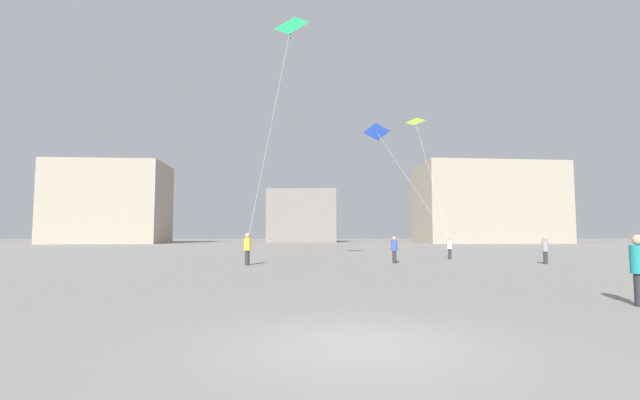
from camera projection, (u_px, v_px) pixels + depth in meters
The scene contains 12 objects.
ground_plane at pixel (360, 346), 7.05m from camera, with size 300.00×300.00×0.00m, color gray.
person_in_teal at pixel (639, 267), 10.92m from camera, with size 0.39×0.39×1.77m.
person_in_grey at pixel (545, 249), 26.02m from camera, with size 0.35×0.35×1.62m.
person_in_yellow at pixel (247, 248), 25.06m from camera, with size 0.40×0.40×1.83m.
person_in_blue at pixel (394, 249), 26.73m from camera, with size 0.35×0.35×1.62m.
person_in_white at pixel (450, 247), 30.91m from camera, with size 0.35×0.35×1.59m.
kite_emerald_delta at pixel (290, 28), 27.42m from camera, with size 3.32×1.89×14.01m.
kite_lime_delta at pixel (416, 124), 40.39m from camera, with size 1.50×9.51×11.19m.
kite_cobalt_delta at pixel (377, 133), 36.86m from camera, with size 5.02×6.02×9.53m.
building_left_hall at pixel (110, 203), 82.05m from camera, with size 20.56×13.66×14.97m.
building_centre_hall at pixel (303, 216), 93.33m from camera, with size 14.90×9.68×11.02m.
building_right_hall at pixel (489, 203), 85.03m from camera, with size 27.72×13.78×15.32m.
Camera 1 is at (-0.92, -7.18, 1.79)m, focal length 24.70 mm.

